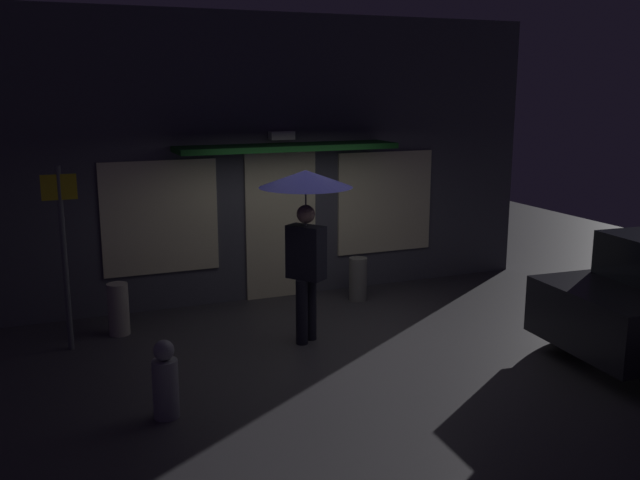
# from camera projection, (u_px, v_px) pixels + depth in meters

# --- Properties ---
(ground_plane) EXTENTS (18.00, 18.00, 0.00)m
(ground_plane) POSITION_uv_depth(u_px,v_px,m) (339.00, 342.00, 8.91)
(ground_plane) COLOR #38353A
(building_facade) EXTENTS (8.37, 1.00, 4.19)m
(building_facade) POSITION_uv_depth(u_px,v_px,m) (277.00, 160.00, 10.58)
(building_facade) COLOR #4C4C56
(building_facade) RESTS_ON ground
(person_with_umbrella) EXTENTS (1.14, 1.14, 2.17)m
(person_with_umbrella) POSITION_uv_depth(u_px,v_px,m) (306.00, 207.00, 8.58)
(person_with_umbrella) COLOR black
(person_with_umbrella) RESTS_ON ground
(street_sign_post) EXTENTS (0.40, 0.07, 2.25)m
(street_sign_post) POSITION_uv_depth(u_px,v_px,m) (64.00, 247.00, 8.40)
(street_sign_post) COLOR #595B60
(street_sign_post) RESTS_ON ground
(sidewalk_bollard) EXTENTS (0.27, 0.27, 0.65)m
(sidewalk_bollard) POSITION_uv_depth(u_px,v_px,m) (358.00, 279.00, 10.60)
(sidewalk_bollard) COLOR slate
(sidewalk_bollard) RESTS_ON ground
(sidewalk_bollard_2) EXTENTS (0.27, 0.27, 0.68)m
(sidewalk_bollard_2) POSITION_uv_depth(u_px,v_px,m) (119.00, 309.00, 9.13)
(sidewalk_bollard_2) COLOR #B2A899
(sidewalk_bollard_2) RESTS_ON ground
(fire_hydrant) EXTENTS (0.25, 0.25, 0.79)m
(fire_hydrant) POSITION_uv_depth(u_px,v_px,m) (165.00, 382.00, 6.82)
(fire_hydrant) COLOR gray
(fire_hydrant) RESTS_ON ground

